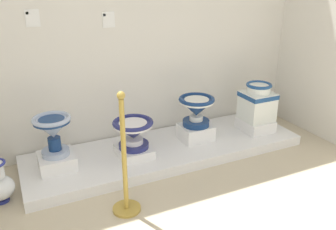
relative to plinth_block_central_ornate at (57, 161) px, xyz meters
The scene contains 13 objects.
wall_back 1.83m from the plinth_block_central_ornate, 22.41° to the left, with size 3.91×0.06×3.05m, color silver.
display_platform 1.15m from the plinth_block_central_ornate, ahead, with size 2.98×0.89×0.11m, color white.
plinth_block_central_ornate is the anchor object (origin of this frame).
antique_toilet_central_ornate 0.33m from the plinth_block_central_ornate, 90.00° to the right, with size 0.35×0.35×0.39m.
plinth_block_pale_glazed 0.76m from the plinth_block_central_ornate, ahead, with size 0.33×0.37×0.09m, color white.
antique_toilet_pale_glazed 0.78m from the plinth_block_central_ornate, ahead, with size 0.41×0.41×0.29m.
plinth_block_leftmost 1.51m from the plinth_block_central_ornate, ahead, with size 0.34×0.30×0.17m, color white.
antique_toilet_leftmost 1.54m from the plinth_block_central_ornate, ahead, with size 0.39×0.39×0.32m.
plinth_block_slender_white 2.27m from the plinth_block_central_ornate, ahead, with size 0.33×0.37×0.14m, color white.
antique_toilet_slender_white 2.29m from the plinth_block_central_ornate, ahead, with size 0.34×0.33×0.44m.
info_placard_first 1.35m from the plinth_block_central_ornate, 90.61° to the left, with size 0.13×0.01×0.16m.
info_placard_second 1.49m from the plinth_block_central_ornate, 31.24° to the left, with size 0.13×0.01×0.16m.
stanchion_post_near_left 0.90m from the plinth_block_central_ornate, 61.11° to the right, with size 0.24×0.24×1.05m.
Camera 1 is at (0.39, -0.96, 1.87)m, focal length 38.47 mm.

